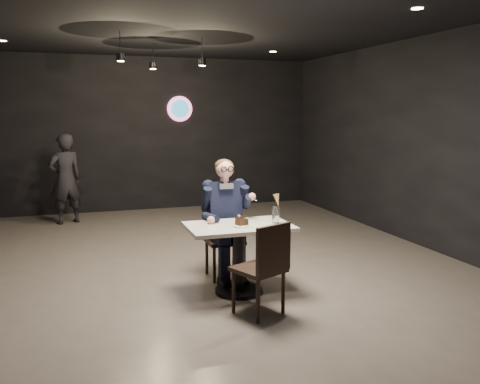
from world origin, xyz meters
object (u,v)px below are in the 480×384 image
object	(u,v)px
seated_man	(224,217)
chair_far	(224,239)
passerby	(65,179)
sundae_glass	(276,215)
chair_near	(258,267)
main_table	(239,259)

from	to	relation	value
seated_man	chair_far	bearing A→B (deg)	90.00
chair_far	passerby	size ratio (longest dim) A/B	0.59
chair_far	sundae_glass	bearing A→B (deg)	-55.13
sundae_glass	passerby	distance (m)	4.82
sundae_glass	passerby	size ratio (longest dim) A/B	0.11
sundae_glass	passerby	bearing A→B (deg)	117.03
chair_near	chair_far	bearing A→B (deg)	66.34
seated_man	passerby	world-z (taller)	passerby
main_table	chair_far	size ratio (longest dim) A/B	1.20
main_table	sundae_glass	distance (m)	0.62
chair_near	passerby	size ratio (longest dim) A/B	0.59
main_table	sundae_glass	xyz separation A→B (m)	(0.41, -0.03, 0.46)
main_table	seated_man	xyz separation A→B (m)	(0.00, 0.55, 0.34)
seated_man	passerby	distance (m)	4.12
passerby	seated_man	bearing A→B (deg)	95.11
main_table	chair_near	xyz separation A→B (m)	(0.00, -0.60, 0.09)
chair_far	chair_near	xyz separation A→B (m)	(0.00, -1.15, 0.00)
main_table	passerby	world-z (taller)	passerby
chair_near	seated_man	xyz separation A→B (m)	(0.00, 1.15, 0.26)
chair_near	sundae_glass	distance (m)	0.79
passerby	sundae_glass	bearing A→B (deg)	96.46
chair_near	sundae_glass	size ratio (longest dim) A/B	5.23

